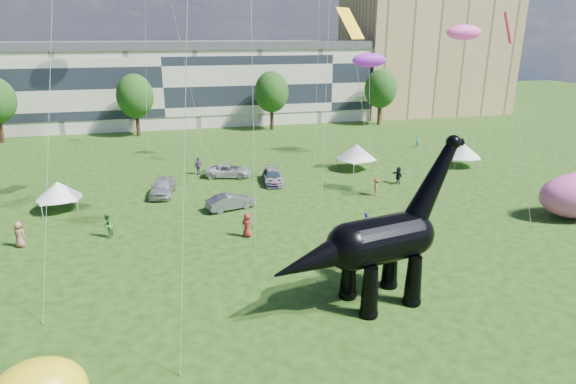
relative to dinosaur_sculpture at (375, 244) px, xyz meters
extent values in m
plane|color=#16330C|center=(-2.70, -2.25, -3.61)|extent=(220.00, 220.00, 0.00)
cube|color=beige|center=(-10.70, 59.75, 2.39)|extent=(78.00, 11.00, 12.00)
cube|color=tan|center=(37.30, 62.75, 7.39)|extent=(28.00, 18.00, 22.00)
cylinder|color=#382314|center=(-32.70, 50.75, -2.01)|extent=(0.56, 0.56, 3.20)
cylinder|color=#382314|center=(-14.70, 50.75, -2.01)|extent=(0.56, 0.56, 3.20)
ellipsoid|color=#14380F|center=(-14.70, 50.75, 2.71)|extent=(5.20, 5.20, 6.24)
cylinder|color=#382314|center=(5.30, 50.75, -2.01)|extent=(0.56, 0.56, 3.20)
ellipsoid|color=#14380F|center=(5.30, 50.75, 2.71)|extent=(5.20, 5.20, 6.24)
cylinder|color=#382314|center=(23.30, 50.75, -2.01)|extent=(0.56, 0.56, 3.20)
ellipsoid|color=#14380F|center=(23.30, 50.75, 2.71)|extent=(5.20, 5.20, 6.24)
cone|color=black|center=(-0.71, -1.22, -2.16)|extent=(1.17, 1.17, 2.90)
sphere|color=black|center=(-0.71, -1.22, -3.43)|extent=(1.06, 1.06, 1.06)
cone|color=black|center=(-1.12, 0.86, -2.16)|extent=(1.17, 1.17, 2.90)
sphere|color=black|center=(-1.12, 0.86, -3.43)|extent=(1.06, 1.06, 1.06)
cone|color=black|center=(2.13, -0.67, -2.16)|extent=(1.17, 1.17, 2.90)
sphere|color=black|center=(2.13, -0.67, -3.43)|extent=(1.06, 1.06, 1.06)
cone|color=black|center=(1.72, 1.42, -2.16)|extent=(1.17, 1.17, 2.90)
sphere|color=black|center=(1.72, 1.42, -3.43)|extent=(1.06, 1.06, 1.06)
cylinder|color=black|center=(0.41, 0.08, 0.16)|extent=(4.49, 3.34, 2.61)
sphere|color=black|center=(-1.58, -0.31, 0.16)|extent=(2.61, 2.61, 2.61)
sphere|color=black|center=(2.40, 0.47, 0.16)|extent=(2.51, 2.51, 2.51)
cone|color=black|center=(3.56, 0.70, 2.96)|extent=(3.85, 2.12, 5.12)
sphere|color=black|center=(4.72, 0.92, 5.18)|extent=(0.81, 0.81, 0.81)
cylinder|color=black|center=(5.01, 0.98, 5.14)|extent=(0.75, 0.55, 0.43)
cone|color=black|center=(-3.54, -0.69, -0.16)|extent=(5.41, 2.98, 2.84)
imported|color=silver|center=(-11.34, 22.27, -2.79)|extent=(2.81, 5.06, 1.63)
imported|color=slate|center=(-5.73, 16.94, -2.93)|extent=(4.38, 2.52, 1.36)
imported|color=silver|center=(-4.64, 26.66, -2.94)|extent=(5.17, 3.28, 1.33)
imported|color=#595960|center=(-0.60, 23.41, -2.95)|extent=(2.29, 4.72, 1.32)
cube|color=white|center=(9.43, 26.15, -2.41)|extent=(4.10, 4.10, 0.13)
cone|color=white|center=(9.43, 26.15, -1.54)|extent=(5.19, 5.19, 1.63)
cylinder|color=#999999|center=(8.45, 24.23, -3.01)|extent=(0.07, 0.07, 1.20)
cylinder|color=#999999|center=(11.35, 25.16, -3.01)|extent=(0.07, 0.07, 1.20)
cylinder|color=#999999|center=(7.52, 27.13, -3.01)|extent=(0.07, 0.07, 1.20)
cylinder|color=#999999|center=(10.42, 28.06, -3.01)|extent=(0.07, 0.07, 1.20)
cube|color=white|center=(21.64, 24.35, -2.53)|extent=(3.49, 3.49, 0.12)
cone|color=white|center=(21.64, 24.35, -1.75)|extent=(4.42, 4.42, 1.47)
cylinder|color=#999999|center=(20.01, 23.30, -3.07)|extent=(0.06, 0.06, 1.08)
cylinder|color=#999999|center=(22.70, 22.73, -3.07)|extent=(0.06, 0.06, 1.08)
cylinder|color=#999999|center=(20.59, 25.98, -3.07)|extent=(0.06, 0.06, 1.08)
cylinder|color=#999999|center=(23.27, 25.41, -3.07)|extent=(0.06, 0.06, 1.08)
cube|color=white|center=(-19.88, 20.27, -2.55)|extent=(3.28, 3.28, 0.12)
cone|color=white|center=(-19.88, 20.27, -1.78)|extent=(4.15, 4.15, 1.45)
cylinder|color=#999999|center=(-21.02, 18.74, -3.08)|extent=(0.06, 0.06, 1.06)
cylinder|color=#999999|center=(-18.35, 19.13, -3.08)|extent=(0.06, 0.06, 1.06)
cylinder|color=#999999|center=(-21.41, 21.41, -3.08)|extent=(0.06, 0.06, 1.06)
cylinder|color=#999999|center=(-18.74, 21.80, -3.08)|extent=(0.06, 0.06, 1.06)
imported|color=#3D7A30|center=(-15.34, 13.14, -2.66)|extent=(0.89, 1.05, 1.89)
imported|color=#9E652B|center=(7.94, 17.28, -2.76)|extent=(0.87, 1.21, 1.69)
imported|color=maroon|center=(-5.31, 10.78, -2.69)|extent=(1.07, 1.02, 1.84)
imported|color=#A66953|center=(-21.22, 12.94, -2.66)|extent=(1.10, 0.97, 1.89)
imported|color=navy|center=(3.35, 8.71, -2.67)|extent=(0.82, 0.75, 1.87)
imported|color=#552D65|center=(-7.65, 28.39, -2.67)|extent=(1.12, 1.07, 1.87)
imported|color=black|center=(11.58, 20.16, -2.73)|extent=(0.71, 1.67, 1.75)
imported|color=teal|center=(21.27, 34.02, -2.79)|extent=(0.69, 0.55, 1.64)
plane|color=yellow|center=(6.16, 20.95, 11.66)|extent=(3.66, 3.43, 2.71)
ellipsoid|color=#F042AE|center=(17.74, 20.88, 10.87)|extent=(3.97, 3.50, 1.44)
ellipsoid|color=purple|center=(12.89, 31.91, 7.77)|extent=(4.47, 3.88, 1.62)
plane|color=#FB1043|center=(16.40, 12.96, 11.24)|extent=(1.89, 2.51, 2.39)
camera|label=1|loc=(-10.42, -21.99, 10.97)|focal=30.00mm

